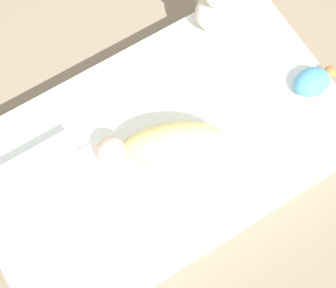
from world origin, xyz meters
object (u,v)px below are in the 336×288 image
(swaddled_baby, at_px, (165,145))
(pillow, at_px, (50,183))
(bunny_plush, at_px, (216,7))
(turtle_plush, at_px, (314,81))

(swaddled_baby, relative_size, pillow, 1.67)
(pillow, bearing_deg, bunny_plush, 16.80)
(turtle_plush, bearing_deg, swaddled_baby, 173.98)
(swaddled_baby, distance_m, pillow, 0.48)
(turtle_plush, bearing_deg, pillow, 170.78)
(pillow, distance_m, turtle_plush, 1.16)
(bunny_plush, height_order, turtle_plush, bunny_plush)
(swaddled_baby, bearing_deg, bunny_plush, -117.49)
(swaddled_baby, bearing_deg, turtle_plush, -162.75)
(pillow, xyz_separation_m, turtle_plush, (1.14, -0.19, 0.00))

